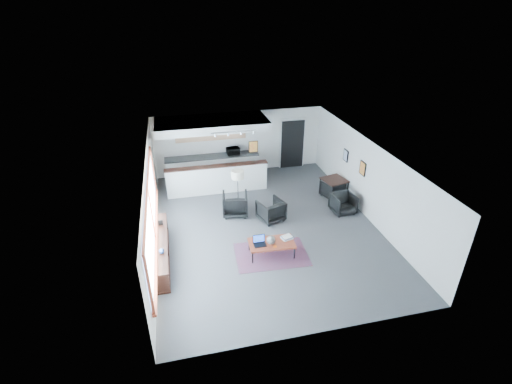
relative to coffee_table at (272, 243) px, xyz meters
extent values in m
cube|color=#49494B|center=(0.22, 1.51, -0.40)|extent=(7.00, 9.00, 0.01)
cube|color=white|center=(0.22, 1.51, 2.21)|extent=(7.00, 9.00, 0.01)
cube|color=silver|center=(0.22, 6.01, 0.90)|extent=(7.00, 0.01, 2.60)
cube|color=silver|center=(0.22, -3.00, 0.90)|extent=(7.00, 0.01, 2.60)
cube|color=silver|center=(-3.29, 1.51, 0.90)|extent=(0.01, 9.00, 2.60)
cube|color=silver|center=(3.72, 1.51, 0.90)|extent=(0.01, 9.00, 2.60)
cube|color=#8CBFFF|center=(-3.25, 0.61, 1.10)|extent=(0.02, 5.80, 1.55)
cube|color=maroon|center=(-3.22, 0.61, 0.30)|extent=(0.10, 5.95, 0.06)
cube|color=maroon|center=(-3.23, 0.61, 1.90)|extent=(0.06, 5.95, 0.06)
cube|color=maroon|center=(-3.23, -2.29, 1.10)|extent=(0.06, 0.06, 1.60)
cube|color=maroon|center=(-3.23, 0.61, 1.10)|extent=(0.06, 0.06, 1.60)
cube|color=maroon|center=(-3.23, 3.51, 1.10)|extent=(0.06, 0.06, 1.60)
cube|color=black|center=(-3.08, 0.51, 0.22)|extent=(0.35, 3.00, 0.05)
cube|color=black|center=(-3.08, 0.51, -0.35)|extent=(0.35, 3.00, 0.05)
cube|color=black|center=(-3.08, -0.94, -0.07)|extent=(0.33, 0.04, 0.55)
cube|color=black|center=(-3.08, 0.51, -0.07)|extent=(0.33, 0.04, 0.55)
cube|color=black|center=(-3.08, 1.96, -0.07)|extent=(0.33, 0.04, 0.55)
cube|color=#3359A5|center=(-3.08, -0.79, -0.22)|extent=(0.18, 0.04, 0.20)
cube|color=silver|center=(-3.08, -0.62, -0.21)|extent=(0.18, 0.04, 0.22)
cube|color=maroon|center=(-3.08, -0.45, -0.20)|extent=(0.18, 0.04, 0.24)
cube|color=black|center=(-3.08, -0.28, -0.22)|extent=(0.18, 0.04, 0.20)
cube|color=#3359A5|center=(-3.08, -0.11, -0.21)|extent=(0.18, 0.04, 0.22)
cube|color=silver|center=(-3.08, 0.06, -0.20)|extent=(0.18, 0.04, 0.24)
cube|color=maroon|center=(-3.08, 0.23, -0.22)|extent=(0.18, 0.04, 0.20)
cube|color=black|center=(-3.08, 0.40, -0.21)|extent=(0.18, 0.04, 0.22)
cube|color=#3359A5|center=(-3.08, 0.57, -0.20)|extent=(0.18, 0.03, 0.24)
cube|color=silver|center=(-3.08, 0.74, -0.22)|extent=(0.18, 0.03, 0.20)
cube|color=maroon|center=(-3.08, 0.91, -0.21)|extent=(0.18, 0.03, 0.22)
cube|color=black|center=(-3.08, 1.08, -0.20)|extent=(0.18, 0.04, 0.24)
cube|color=black|center=(-3.08, 1.31, 0.34)|extent=(0.14, 0.02, 0.18)
sphere|color=#264C99|center=(-3.06, -0.09, 0.32)|extent=(0.14, 0.14, 0.14)
cube|color=white|center=(-0.98, 4.21, 0.15)|extent=(3.80, 0.25, 1.10)
cube|color=black|center=(-0.98, 4.21, 0.71)|extent=(3.85, 0.32, 0.04)
cube|color=white|center=(-0.98, 5.66, 0.05)|extent=(3.80, 0.60, 0.90)
cube|color=#2D2D2D|center=(-0.98, 5.66, 0.51)|extent=(3.82, 0.62, 0.04)
cube|color=tan|center=(-0.98, 5.81, 1.55)|extent=(2.80, 0.35, 0.70)
cube|color=white|center=(-0.98, 5.11, 2.05)|extent=(4.20, 1.80, 0.30)
cube|color=black|center=(0.42, 4.22, 1.35)|extent=(0.35, 0.03, 0.45)
cube|color=orange|center=(0.42, 4.20, 1.35)|extent=(0.30, 0.01, 0.40)
cube|color=black|center=(2.52, 5.93, 0.65)|extent=(1.00, 0.12, 2.10)
cube|color=white|center=(2.00, 5.94, 0.65)|extent=(0.06, 0.10, 2.10)
cube|color=white|center=(3.04, 5.94, 0.65)|extent=(0.06, 0.10, 2.10)
cube|color=white|center=(2.52, 5.94, 1.72)|extent=(1.10, 0.10, 0.06)
cube|color=silver|center=(-0.38, 3.71, 2.16)|extent=(1.60, 0.04, 0.04)
cylinder|color=silver|center=(-1.03, 3.71, 2.08)|extent=(0.07, 0.07, 0.09)
cylinder|color=silver|center=(-0.58, 3.71, 2.08)|extent=(0.07, 0.07, 0.09)
cylinder|color=silver|center=(-0.13, 3.71, 2.08)|extent=(0.07, 0.07, 0.09)
cylinder|color=silver|center=(0.32, 3.71, 2.08)|extent=(0.07, 0.07, 0.09)
cube|color=black|center=(3.69, 1.91, 1.15)|extent=(0.03, 0.38, 0.48)
cube|color=orange|center=(3.67, 1.91, 1.15)|extent=(0.00, 0.32, 0.42)
cube|color=black|center=(3.69, 3.21, 1.10)|extent=(0.03, 0.34, 0.44)
cube|color=#859FC5|center=(3.67, 3.21, 1.10)|extent=(0.00, 0.28, 0.38)
cube|color=#542B41|center=(0.00, 0.00, -0.39)|extent=(2.16, 1.54, 0.01)
cube|color=maroon|center=(0.00, 0.00, 0.01)|extent=(1.35, 0.78, 0.05)
cube|color=black|center=(-0.62, -0.27, -0.21)|extent=(0.03, 0.03, 0.39)
cube|color=black|center=(-0.59, 0.34, -0.21)|extent=(0.03, 0.03, 0.39)
cube|color=black|center=(0.59, -0.34, -0.21)|extent=(0.03, 0.03, 0.39)
cube|color=black|center=(0.62, 0.27, -0.21)|extent=(0.03, 0.03, 0.39)
cube|color=black|center=(-0.02, -0.30, -0.02)|extent=(1.26, 0.10, 0.03)
cube|color=black|center=(0.02, 0.30, -0.02)|extent=(1.26, 0.10, 0.03)
cube|color=black|center=(-0.36, -0.04, 0.04)|extent=(0.36, 0.26, 0.02)
cube|color=black|center=(-0.36, 0.09, 0.17)|extent=(0.36, 0.07, 0.23)
cube|color=blue|center=(-0.36, 0.08, 0.17)|extent=(0.32, 0.05, 0.20)
sphere|color=gray|center=(-0.03, -0.05, 0.16)|extent=(0.25, 0.25, 0.25)
cube|color=silver|center=(0.49, 0.09, 0.05)|extent=(0.37, 0.33, 0.04)
cube|color=#3359A5|center=(0.49, 0.09, 0.09)|extent=(0.34, 0.30, 0.03)
cube|color=silver|center=(0.48, 0.07, 0.12)|extent=(0.31, 0.27, 0.03)
cube|color=#E5590C|center=(0.04, -0.21, 0.04)|extent=(0.12, 0.12, 0.01)
imported|color=black|center=(-0.62, 2.50, 0.03)|extent=(0.95, 0.90, 0.86)
imported|color=black|center=(0.48, 1.86, 0.00)|extent=(0.97, 0.94, 0.79)
cylinder|color=black|center=(-0.46, 2.78, -0.38)|extent=(0.28, 0.28, 0.03)
cylinder|color=black|center=(-0.46, 2.78, 0.26)|extent=(0.02, 0.02, 1.28)
cylinder|color=beige|center=(-0.46, 2.78, 0.97)|extent=(0.47, 0.47, 0.28)
cube|color=black|center=(3.22, 2.95, 0.27)|extent=(0.98, 0.98, 0.04)
cylinder|color=black|center=(2.95, 2.52, -0.07)|extent=(0.04, 0.04, 0.65)
cylinder|color=black|center=(2.78, 3.22, -0.07)|extent=(0.04, 0.04, 0.65)
cylinder|color=black|center=(3.65, 2.68, -0.07)|extent=(0.04, 0.04, 0.65)
cylinder|color=black|center=(3.49, 3.39, -0.07)|extent=(0.04, 0.04, 0.65)
imported|color=black|center=(3.05, 1.75, -0.07)|extent=(0.68, 0.65, 0.65)
imported|color=black|center=(3.14, 2.90, -0.09)|extent=(0.75, 0.72, 0.61)
imported|color=black|center=(-0.12, 5.66, 0.70)|extent=(0.54, 0.35, 0.34)
camera|label=1|loc=(-2.42, -8.40, 6.32)|focal=26.00mm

